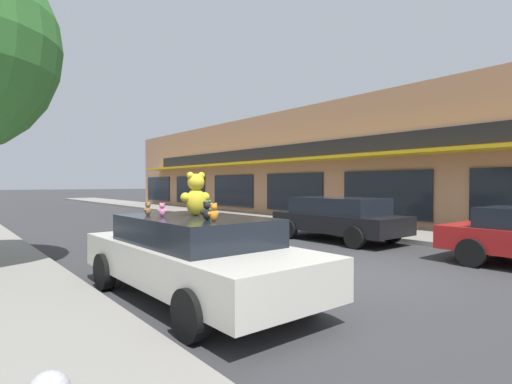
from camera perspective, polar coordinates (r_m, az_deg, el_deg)
name	(u,v)px	position (r m, az deg, el deg)	size (l,w,h in m)	color
ground_plane	(360,276)	(8.48, 14.58, -11.50)	(260.00, 260.00, 0.00)	#333335
sidewalk_far	(491,243)	(13.98, 30.50, -6.30)	(3.36, 90.00, 0.15)	gray
storefront_row	(372,167)	(26.34, 16.19, 3.45)	(14.94, 38.66, 5.81)	tan
plush_art_car	(195,254)	(6.57, -8.76, -8.76)	(2.13, 4.82, 1.33)	beige
teddy_bear_giant	(196,195)	(6.72, -8.59, -0.36)	(0.53, 0.33, 0.72)	yellow
teddy_bear_brown	(148,209)	(6.89, -15.20, -2.34)	(0.17, 0.12, 0.23)	olive
teddy_bear_black	(207,211)	(5.86, -7.03, -2.70)	(0.21, 0.13, 0.28)	black
teddy_bear_green	(208,209)	(6.36, -6.83, -2.43)	(0.20, 0.16, 0.27)	green
teddy_bear_pink	(162,210)	(6.60, -13.25, -2.51)	(0.14, 0.16, 0.22)	pink
teddy_bear_orange	(214,212)	(5.67, -6.08, -2.91)	(0.19, 0.12, 0.26)	orange
parked_car_far_center	(338,217)	(13.25, 11.68, -3.52)	(2.03, 4.38, 1.40)	black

